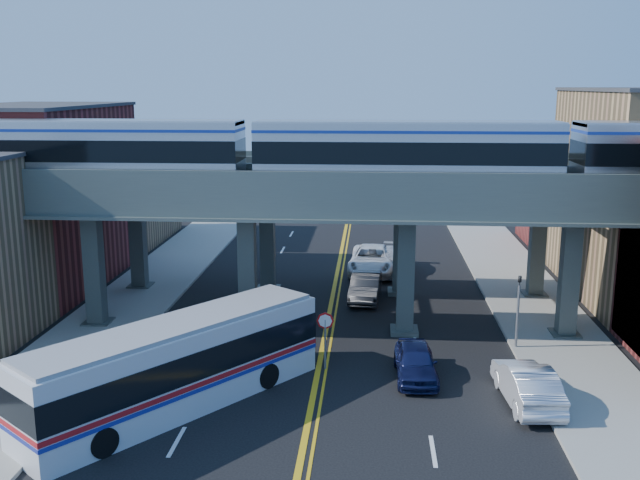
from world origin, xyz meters
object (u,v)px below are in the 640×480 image
object	(u,v)px
traffic_signal	(518,304)
car_lane_a	(416,362)
stop_sign	(325,331)
transit_bus	(177,366)
car_lane_d	(394,261)
car_lane_b	(365,287)
transit_train	(406,152)
car_parked_curb	(527,384)
car_lane_c	(372,260)

from	to	relation	value
traffic_signal	car_lane_a	world-z (taller)	traffic_signal
stop_sign	transit_bus	xyz separation A→B (m)	(-5.48, -4.18, -0.07)
car_lane_d	car_lane_b	bearing A→B (deg)	-99.71
transit_train	car_parked_curb	bearing A→B (deg)	-59.70
car_lane_b	car_lane_d	world-z (taller)	car_lane_d
car_lane_d	car_parked_curb	size ratio (longest dim) A/B	1.10
traffic_signal	car_lane_a	size ratio (longest dim) A/B	0.95
car_lane_c	car_lane_d	size ratio (longest dim) A/B	1.16
stop_sign	car_parked_curb	bearing A→B (deg)	-19.47
car_lane_a	car_lane_b	xyz separation A→B (m)	(-2.28, 11.30, 0.05)
car_lane_b	car_lane_d	distance (m)	6.73
traffic_signal	car_lane_d	xyz separation A→B (m)	(-5.41, 14.08, -1.51)
car_lane_c	car_lane_d	world-z (taller)	car_lane_c
car_lane_b	car_lane_d	size ratio (longest dim) A/B	0.87
stop_sign	car_lane_d	xyz separation A→B (m)	(3.49, 17.08, -0.97)
car_lane_a	car_parked_curb	world-z (taller)	car_parked_curb
traffic_signal	car_lane_c	bearing A→B (deg)	116.34
transit_train	transit_bus	distance (m)	14.91
transit_bus	car_lane_b	bearing A→B (deg)	12.42
stop_sign	car_lane_a	bearing A→B (deg)	-10.01
transit_bus	transit_train	bearing A→B (deg)	-6.38
transit_bus	car_lane_c	bearing A→B (deg)	18.61
transit_bus	car_parked_curb	distance (m)	13.75
transit_train	car_lane_a	bearing A→B (deg)	-86.30
traffic_signal	car_lane_c	size ratio (longest dim) A/B	0.65
traffic_signal	car_lane_a	distance (m)	6.38
transit_bus	car_lane_d	xyz separation A→B (m)	(8.97, 21.26, -0.90)
car_lane_c	car_parked_curb	size ratio (longest dim) A/B	1.27
car_lane_a	car_lane_b	size ratio (longest dim) A/B	0.91
transit_bus	car_lane_a	bearing A→B (deg)	-31.48
stop_sign	car_lane_a	xyz separation A→B (m)	(3.94, -0.69, -1.03)
transit_train	car_lane_d	world-z (taller)	transit_train
car_lane_c	transit_train	bearing A→B (deg)	-79.31
stop_sign	car_lane_b	bearing A→B (deg)	81.11
transit_bus	car_lane_c	distance (m)	22.39
car_parked_curb	car_lane_a	bearing A→B (deg)	-31.98
car_lane_d	car_parked_curb	xyz separation A→B (m)	(4.69, -19.97, 0.03)
traffic_signal	car_parked_curb	world-z (taller)	traffic_signal
car_lane_c	car_lane_b	bearing A→B (deg)	-90.00
stop_sign	transit_train	bearing A→B (deg)	54.49
car_lane_c	car_parked_curb	world-z (taller)	car_lane_c
traffic_signal	transit_bus	world-z (taller)	traffic_signal
car_lane_a	car_lane_c	world-z (taller)	car_lane_c
car_lane_d	transit_bus	bearing A→B (deg)	-106.76
car_lane_a	stop_sign	bearing A→B (deg)	168.23
car_lane_a	car_lane_d	bearing A→B (deg)	89.67
car_lane_b	car_parked_curb	size ratio (longest dim) A/B	0.96
car_lane_b	traffic_signal	bearing A→B (deg)	-42.25
transit_train	car_lane_c	distance (m)	14.60
stop_sign	car_lane_b	world-z (taller)	stop_sign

